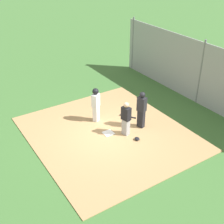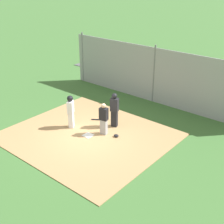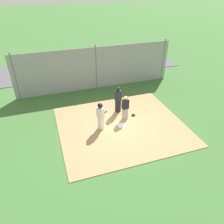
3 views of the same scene
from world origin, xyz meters
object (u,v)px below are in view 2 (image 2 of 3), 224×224
(runner, at_px, (71,109))
(parked_car_blue, at_px, (153,67))
(home_plate, at_px, (88,135))
(parked_car_red, at_px, (194,71))
(catcher, at_px, (104,118))
(umpire, at_px, (114,109))
(baseball_bat, at_px, (99,120))
(catcher_mask, at_px, (116,136))

(runner, height_order, parked_car_blue, runner)
(home_plate, xyz_separation_m, parked_car_red, (-0.05, -10.69, 0.57))
(catcher, xyz_separation_m, parked_car_red, (0.41, -10.08, -0.22))
(catcher, height_order, umpire, umpire)
(catcher, distance_m, baseball_bat, 1.66)
(parked_car_blue, bearing_deg, parked_car_red, -153.03)
(home_plate, bearing_deg, parked_car_red, -90.25)
(catcher, relative_size, parked_car_blue, 0.36)
(runner, xyz_separation_m, baseball_bat, (-0.55, -1.43, -0.92))
(catcher, distance_m, parked_car_red, 10.09)
(baseball_bat, bearing_deg, home_plate, -101.22)
(catcher_mask, height_order, parked_car_red, parked_car_red)
(baseball_bat, distance_m, parked_car_red, 9.20)
(parked_car_red, bearing_deg, baseball_bat, 78.73)
(catcher, height_order, catcher_mask, catcher)
(home_plate, relative_size, parked_car_red, 0.10)
(baseball_bat, height_order, parked_car_red, parked_car_red)
(parked_car_red, bearing_deg, home_plate, 83.01)
(umpire, height_order, catcher_mask, umpire)
(home_plate, height_order, umpire, umpire)
(baseball_bat, relative_size, catcher_mask, 3.43)
(home_plate, xyz_separation_m, umpire, (-0.34, -1.53, 0.91))
(home_plate, bearing_deg, catcher, -126.81)
(home_plate, distance_m, parked_car_blue, 10.02)
(catcher, distance_m, catcher_mask, 0.99)
(baseball_bat, height_order, parked_car_blue, parked_car_blue)
(parked_car_red, bearing_deg, parked_car_blue, 14.34)
(catcher, height_order, baseball_bat, catcher)
(home_plate, xyz_separation_m, catcher_mask, (-1.09, -0.75, 0.05))
(home_plate, height_order, parked_car_red, parked_car_red)
(catcher, relative_size, parked_car_red, 0.36)
(home_plate, relative_size, runner, 0.26)
(baseball_bat, xyz_separation_m, parked_car_blue, (2.04, -8.09, 0.55))
(baseball_bat, bearing_deg, catcher, -74.33)
(runner, relative_size, parked_car_red, 0.38)
(home_plate, distance_m, parked_car_red, 10.71)
(umpire, xyz_separation_m, parked_car_red, (0.29, -9.16, -0.34))
(catcher_mask, bearing_deg, parked_car_blue, -66.74)
(runner, distance_m, baseball_bat, 1.79)
(baseball_bat, relative_size, parked_car_blue, 0.19)
(catcher_mask, xyz_separation_m, parked_car_blue, (3.81, -8.87, 0.52))
(runner, bearing_deg, catcher, -14.61)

